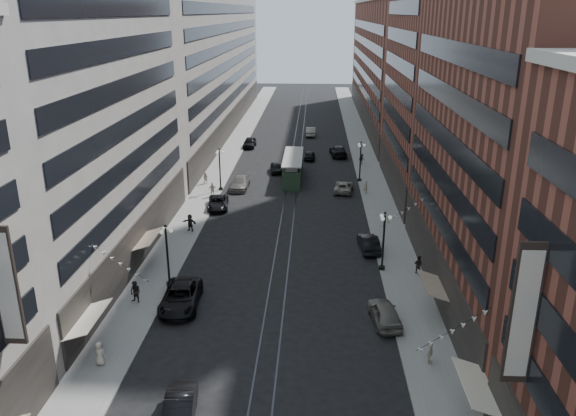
% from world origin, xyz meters
% --- Properties ---
extents(ground, '(220.00, 220.00, 0.00)m').
position_xyz_m(ground, '(0.00, 60.00, 0.00)').
color(ground, black).
rests_on(ground, ground).
extents(sidewalk_west, '(4.00, 180.00, 0.15)m').
position_xyz_m(sidewalk_west, '(-11.00, 70.00, 0.07)').
color(sidewalk_west, gray).
rests_on(sidewalk_west, ground).
extents(sidewalk_east, '(4.00, 180.00, 0.15)m').
position_xyz_m(sidewalk_east, '(11.00, 70.00, 0.07)').
color(sidewalk_east, gray).
rests_on(sidewalk_east, ground).
extents(rail_west, '(0.12, 180.00, 0.02)m').
position_xyz_m(rail_west, '(-0.70, 70.00, 0.01)').
color(rail_west, '#2D2D33').
rests_on(rail_west, ground).
extents(rail_east, '(0.12, 180.00, 0.02)m').
position_xyz_m(rail_east, '(0.70, 70.00, 0.01)').
color(rail_east, '#2D2D33').
rests_on(rail_east, ground).
extents(building_west_mid, '(8.00, 36.00, 28.00)m').
position_xyz_m(building_west_mid, '(-17.00, 33.00, 14.00)').
color(building_west_mid, '#A09B8E').
rests_on(building_west_mid, ground).
extents(building_west_far, '(8.00, 90.00, 26.00)m').
position_xyz_m(building_west_far, '(-17.00, 96.00, 13.00)').
color(building_west_far, '#A09B8E').
rests_on(building_west_far, ground).
extents(building_east_mid, '(8.00, 30.00, 24.00)m').
position_xyz_m(building_east_mid, '(17.00, 28.00, 12.00)').
color(building_east_mid, brown).
rests_on(building_east_mid, ground).
extents(building_east_tower, '(8.00, 26.00, 42.00)m').
position_xyz_m(building_east_tower, '(17.00, 56.00, 21.00)').
color(building_east_tower, brown).
rests_on(building_east_tower, ground).
extents(building_east_far, '(8.00, 72.00, 24.00)m').
position_xyz_m(building_east_far, '(17.00, 105.00, 12.00)').
color(building_east_far, brown).
rests_on(building_east_far, ground).
extents(lamppost_sw_far, '(1.03, 1.14, 5.52)m').
position_xyz_m(lamppost_sw_far, '(-9.20, 28.00, 3.10)').
color(lamppost_sw_far, black).
rests_on(lamppost_sw_far, sidewalk_west).
extents(lamppost_sw_mid, '(1.03, 1.14, 5.52)m').
position_xyz_m(lamppost_sw_mid, '(-9.20, 55.00, 3.10)').
color(lamppost_sw_mid, black).
rests_on(lamppost_sw_mid, sidewalk_west).
extents(lamppost_se_far, '(1.03, 1.14, 5.52)m').
position_xyz_m(lamppost_se_far, '(9.20, 32.00, 3.10)').
color(lamppost_se_far, black).
rests_on(lamppost_se_far, sidewalk_east).
extents(lamppost_se_mid, '(1.03, 1.14, 5.52)m').
position_xyz_m(lamppost_se_mid, '(9.20, 60.00, 3.10)').
color(lamppost_se_mid, black).
rests_on(lamppost_se_mid, sidewalk_east).
extents(streetcar, '(2.61, 11.78, 3.26)m').
position_xyz_m(streetcar, '(0.00, 61.01, 1.50)').
color(streetcar, '#243926').
rests_on(streetcar, ground).
extents(car_2, '(3.19, 6.32, 1.71)m').
position_xyz_m(car_2, '(-7.45, 24.67, 0.86)').
color(car_2, black).
rests_on(car_2, ground).
extents(car_4, '(2.49, 4.97, 1.63)m').
position_xyz_m(car_4, '(8.40, 23.00, 0.81)').
color(car_4, '#65625A').
rests_on(car_4, ground).
extents(car_5, '(2.13, 4.92, 1.57)m').
position_xyz_m(car_5, '(-4.50, 11.50, 0.79)').
color(car_5, black).
rests_on(car_5, ground).
extents(pedestrian_1, '(0.91, 0.66, 1.68)m').
position_xyz_m(pedestrian_1, '(-10.95, 16.57, 0.99)').
color(pedestrian_1, beige).
rests_on(pedestrian_1, sidewalk_west).
extents(pedestrian_2, '(1.01, 0.77, 1.84)m').
position_xyz_m(pedestrian_2, '(-11.13, 24.92, 1.07)').
color(pedestrian_2, black).
rests_on(pedestrian_2, sidewalk_west).
extents(pedestrian_4, '(0.73, 1.01, 1.57)m').
position_xyz_m(pedestrian_4, '(10.78, 17.77, 0.94)').
color(pedestrian_4, beige).
rests_on(pedestrian_4, sidewalk_east).
extents(car_7, '(2.91, 5.31, 1.41)m').
position_xyz_m(car_7, '(-8.40, 48.16, 0.70)').
color(car_7, black).
rests_on(car_7, ground).
extents(car_8, '(2.30, 5.48, 1.58)m').
position_xyz_m(car_8, '(-6.80, 56.14, 0.79)').
color(car_8, '#635F58').
rests_on(car_8, ground).
extents(car_9, '(2.14, 4.96, 1.67)m').
position_xyz_m(car_9, '(-8.21, 79.91, 0.83)').
color(car_9, black).
rests_on(car_9, ground).
extents(car_10, '(2.05, 4.81, 1.54)m').
position_xyz_m(car_10, '(8.40, 36.56, 0.77)').
color(car_10, black).
rests_on(car_10, ground).
extents(car_11, '(2.90, 5.15, 1.36)m').
position_xyz_m(car_11, '(6.80, 55.43, 0.68)').
color(car_11, gray).
rests_on(car_11, ground).
extents(car_12, '(2.96, 6.09, 1.71)m').
position_xyz_m(car_12, '(6.80, 74.41, 0.85)').
color(car_12, black).
rests_on(car_12, ground).
extents(car_13, '(2.21, 4.32, 1.41)m').
position_xyz_m(car_13, '(-2.55, 64.20, 0.70)').
color(car_13, black).
rests_on(car_13, ground).
extents(car_14, '(1.80, 5.10, 1.68)m').
position_xyz_m(car_14, '(2.20, 89.75, 0.84)').
color(car_14, gray).
rests_on(car_14, ground).
extents(pedestrian_5, '(1.78, 1.07, 1.85)m').
position_xyz_m(pedestrian_5, '(-10.08, 40.46, 1.08)').
color(pedestrian_5, black).
rests_on(pedestrian_5, sidewalk_west).
extents(pedestrian_6, '(1.13, 0.77, 1.77)m').
position_xyz_m(pedestrian_6, '(-9.76, 52.27, 1.03)').
color(pedestrian_6, '#B3A494').
rests_on(pedestrian_6, sidewalk_west).
extents(pedestrian_7, '(0.92, 0.85, 1.68)m').
position_xyz_m(pedestrian_7, '(12.31, 31.36, 0.99)').
color(pedestrian_7, black).
rests_on(pedestrian_7, sidewalk_east).
extents(pedestrian_8, '(0.75, 0.62, 1.75)m').
position_xyz_m(pedestrian_8, '(9.50, 54.37, 1.03)').
color(pedestrian_8, '#BFB89E').
rests_on(pedestrian_8, sidewalk_east).
extents(pedestrian_9, '(1.08, 0.63, 1.56)m').
position_xyz_m(pedestrian_9, '(10.16, 69.01, 0.93)').
color(pedestrian_9, black).
rests_on(pedestrian_9, sidewalk_east).
extents(car_extra_0, '(1.84, 4.24, 1.42)m').
position_xyz_m(car_extra_0, '(2.20, 71.97, 0.71)').
color(car_extra_0, black).
rests_on(car_extra_0, ground).
extents(pedestrian_extra_0, '(0.84, 0.61, 1.55)m').
position_xyz_m(pedestrian_extra_0, '(-11.65, 57.68, 0.92)').
color(pedestrian_extra_0, beige).
rests_on(pedestrian_extra_0, sidewalk_west).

